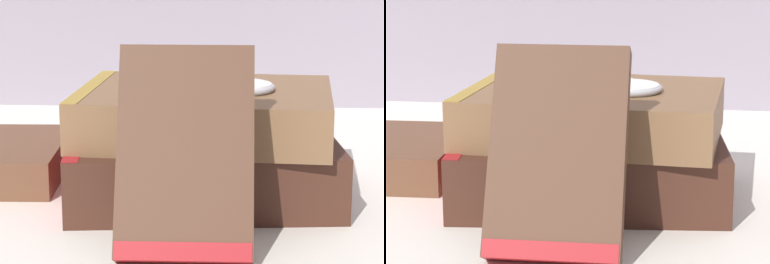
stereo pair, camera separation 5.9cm
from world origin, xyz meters
TOP-DOWN VIEW (x-y plane):
  - ground_plane at (0.00, 0.00)m, footprint 3.00×3.00m
  - book_flat_bottom at (0.01, 0.04)m, footprint 0.22×0.18m
  - book_flat_top at (0.02, 0.04)m, footprint 0.21×0.16m
  - book_leaning_front at (0.01, -0.09)m, footprint 0.09×0.08m
  - pocket_watch at (0.05, 0.03)m, footprint 0.05×0.06m

SIDE VIEW (x-z plane):
  - ground_plane at x=0.00m, z-range 0.00..0.00m
  - book_flat_bottom at x=0.01m, z-range 0.00..0.05m
  - book_leaning_front at x=0.01m, z-range 0.00..0.13m
  - book_flat_top at x=0.02m, z-range 0.05..0.09m
  - pocket_watch at x=0.05m, z-range 0.09..0.10m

